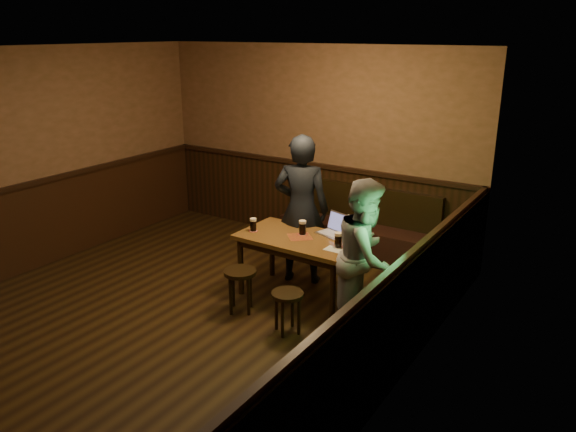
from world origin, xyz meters
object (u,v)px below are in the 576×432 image
(pub_table, at_px, (300,245))
(person_suit, at_px, (301,210))
(laptop, at_px, (335,229))
(pint_mid, at_px, (303,227))
(pint_left, at_px, (253,225))
(bench, at_px, (358,233))
(person_grey, at_px, (366,257))
(stool_left, at_px, (240,278))
(stool_right, at_px, (287,301))
(pint_right, at_px, (338,240))

(pub_table, bearing_deg, person_suit, 120.22)
(laptop, bearing_deg, pint_mid, -126.87)
(pub_table, bearing_deg, pint_left, -166.17)
(pint_mid, relative_size, laptop, 0.43)
(bench, distance_m, person_grey, 2.11)
(pint_left, height_order, laptop, laptop)
(pint_left, bearing_deg, stool_left, -69.66)
(laptop, relative_size, person_grey, 0.25)
(bench, relative_size, laptop, 5.53)
(person_suit, bearing_deg, laptop, 147.57)
(bench, distance_m, stool_right, 2.33)
(pint_left, bearing_deg, pub_table, 12.89)
(bench, height_order, pub_table, bench)
(stool_left, distance_m, pint_mid, 0.92)
(pub_table, xyz_separation_m, stool_left, (-0.36, -0.65, -0.26))
(pint_left, distance_m, pint_mid, 0.58)
(pub_table, relative_size, person_grey, 0.87)
(pub_table, relative_size, person_suit, 0.76)
(pub_table, relative_size, pint_left, 8.88)
(bench, distance_m, pint_right, 1.75)
(stool_right, relative_size, person_suit, 0.24)
(pint_left, bearing_deg, bench, 71.54)
(bench, bearing_deg, laptop, -76.93)
(laptop, bearing_deg, pint_right, -38.92)
(pint_mid, bearing_deg, laptop, 35.15)
(laptop, relative_size, person_suit, 0.22)
(pub_table, height_order, laptop, laptop)
(person_suit, bearing_deg, stool_right, 95.34)
(pub_table, xyz_separation_m, person_grey, (0.95, -0.28, 0.16))
(bench, relative_size, stool_right, 4.91)
(stool_right, height_order, pint_right, pint_right)
(person_grey, bearing_deg, bench, 15.96)
(stool_left, relative_size, pint_left, 3.09)
(person_grey, bearing_deg, pint_mid, 57.95)
(bench, height_order, pint_left, bench)
(bench, relative_size, person_grey, 1.36)
(stool_right, bearing_deg, person_grey, 37.89)
(bench, bearing_deg, stool_right, -82.01)
(person_suit, distance_m, person_grey, 1.37)
(pint_left, xyz_separation_m, pint_mid, (0.54, 0.21, 0.01))
(pub_table, distance_m, pint_right, 0.55)
(bench, height_order, laptop, laptop)
(pint_left, distance_m, person_grey, 1.51)
(laptop, bearing_deg, stool_right, -70.15)
(stool_right, xyz_separation_m, pint_right, (0.19, 0.71, 0.47))
(stool_left, height_order, pint_left, pint_left)
(stool_left, distance_m, pint_right, 1.15)
(laptop, height_order, person_suit, person_suit)
(pint_mid, relative_size, pint_right, 1.00)
(person_suit, bearing_deg, person_grey, 129.77)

